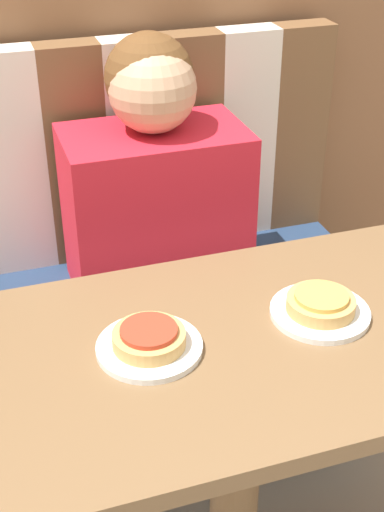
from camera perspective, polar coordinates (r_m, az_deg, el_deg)
The scene contains 8 objects.
booth_seat at distance 1.97m, azimuth -2.55°, elevation -7.94°, with size 1.07×0.47×0.49m.
booth_backrest at distance 1.86m, azimuth -4.62°, elevation 8.52°, with size 1.07×0.08×0.57m.
dining_table at distance 1.34m, azimuth 3.79°, elevation -10.15°, with size 1.04×0.57×0.71m.
person at distance 1.69m, azimuth -3.00°, elevation 6.19°, with size 0.42×0.25×0.62m.
plate_left at distance 1.24m, azimuth -3.43°, elevation -7.29°, with size 0.18×0.18×0.01m.
plate_right at distance 1.34m, azimuth 10.19°, elevation -4.46°, with size 0.18×0.18×0.01m.
pizza_left at distance 1.22m, azimuth -3.46°, elevation -6.50°, with size 0.13×0.13×0.03m.
pizza_right at distance 1.32m, azimuth 10.27°, elevation -3.70°, with size 0.13×0.13×0.03m.
Camera 1 is at (-0.40, -0.92, 1.49)m, focal length 50.00 mm.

